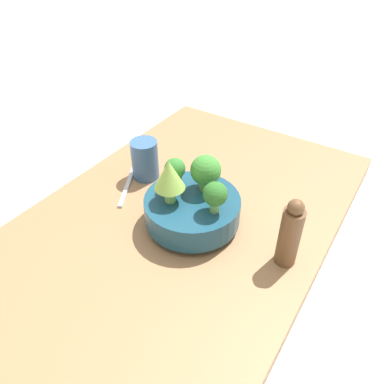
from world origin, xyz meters
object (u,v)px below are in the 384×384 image
bowl (192,210)px  cup (145,159)px  fork (128,183)px  pepper_mill (290,234)px

bowl → cup: size_ratio=2.02×
bowl → fork: 0.22m
fork → bowl: bearing=80.2°
cup → pepper_mill: pepper_mill is taller
pepper_mill → fork: pepper_mill is taller
fork → cup: bearing=161.3°
pepper_mill → fork: bearing=-93.6°
cup → fork: 0.07m
bowl → cup: 0.22m
pepper_mill → fork: 0.44m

